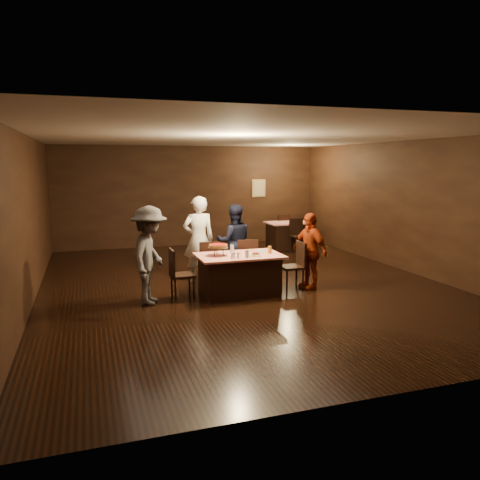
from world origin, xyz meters
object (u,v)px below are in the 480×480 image
at_px(chair_far_left, 209,263).
at_px(chair_back_far, 281,229).
at_px(main_table, 239,274).
at_px(diner_red_shirt, 309,251).
at_px(chair_end_left, 182,274).
at_px(chair_back_near, 299,236).
at_px(diner_navy_hoodie, 234,242).
at_px(glass_back, 232,249).
at_px(glass_amber, 270,250).
at_px(diner_grey_knit, 150,255).
at_px(back_table, 289,235).
at_px(chair_far_right, 246,261).
at_px(diner_white_jacket, 199,239).
at_px(plate_empty, 263,251).
at_px(glass_front_left, 247,254).
at_px(pizza_stand, 218,246).
at_px(chair_end_right, 292,266).

relative_size(chair_far_left, chair_back_far, 1.00).
distance_m(main_table, diner_red_shirt, 1.51).
bearing_deg(chair_end_left, chair_back_near, -49.64).
relative_size(diner_navy_hoodie, glass_back, 11.53).
bearing_deg(diner_red_shirt, glass_amber, -105.98).
relative_size(diner_grey_knit, diner_red_shirt, 1.15).
distance_m(back_table, glass_back, 4.95).
xyz_separation_m(diner_navy_hoodie, diner_red_shirt, (1.16, -1.29, -0.04)).
xyz_separation_m(chair_far_left, diner_navy_hoodie, (0.69, 0.51, 0.33)).
bearing_deg(chair_far_right, diner_white_jacket, -16.74).
height_order(diner_white_jacket, plate_empty, diner_white_jacket).
xyz_separation_m(glass_front_left, glass_back, (-0.10, 0.60, 0.00)).
bearing_deg(back_table, chair_back_near, -90.00).
bearing_deg(pizza_stand, glass_front_left, -37.87).
distance_m(chair_far_right, glass_back, 0.73).
relative_size(main_table, diner_grey_knit, 0.91).
relative_size(main_table, glass_amber, 11.43).
distance_m(chair_end_right, diner_red_shirt, 0.46).
relative_size(chair_end_right, plate_empty, 3.80).
distance_m(glass_front_left, glass_amber, 0.60).
distance_m(back_table, pizza_stand, 5.37).
xyz_separation_m(diner_grey_knit, glass_back, (1.64, 0.37, -0.04)).
bearing_deg(plate_empty, chair_far_left, 147.72).
bearing_deg(glass_front_left, diner_grey_knit, 172.60).
xyz_separation_m(diner_white_jacket, diner_navy_hoodie, (0.80, 0.06, -0.10)).
xyz_separation_m(chair_far_right, chair_back_far, (2.52, 4.09, 0.00)).
bearing_deg(chair_far_left, chair_back_far, -120.53).
xyz_separation_m(main_table, diner_navy_hoodie, (0.29, 1.26, 0.42)).
height_order(diner_white_jacket, glass_front_left, diner_white_jacket).
bearing_deg(glass_front_left, back_table, 57.67).
distance_m(chair_end_right, chair_back_far, 5.17).
distance_m(chair_far_left, pizza_stand, 0.85).
height_order(glass_front_left, glass_back, same).
bearing_deg(back_table, chair_end_right, -113.25).
bearing_deg(glass_amber, chair_end_left, 178.32).
distance_m(chair_end_right, glass_back, 1.24).
height_order(diner_white_jacket, pizza_stand, diner_white_jacket).
distance_m(chair_back_near, glass_back, 4.41).
bearing_deg(diner_navy_hoodie, main_table, 85.84).
bearing_deg(chair_end_left, chair_far_right, -64.40).
height_order(chair_back_near, diner_grey_knit, diner_grey_knit).
bearing_deg(chair_back_near, pizza_stand, -135.37).
bearing_deg(back_table, glass_back, -127.04).
distance_m(back_table, diner_red_shirt, 4.53).
height_order(chair_end_left, glass_back, chair_end_left).
distance_m(chair_end_right, chair_back_near, 3.98).
bearing_deg(glass_back, diner_grey_knit, -167.20).
xyz_separation_m(chair_end_right, glass_front_left, (-1.05, -0.30, 0.37)).
xyz_separation_m(main_table, glass_amber, (0.60, -0.05, 0.46)).
height_order(chair_end_right, plate_empty, chair_end_right).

